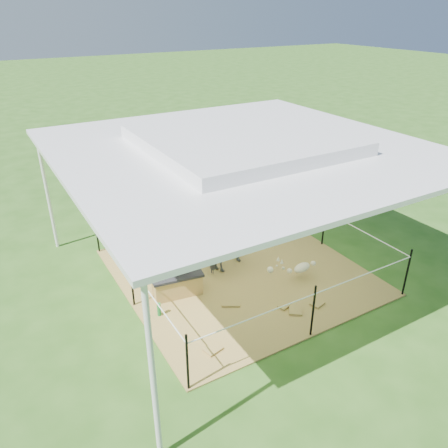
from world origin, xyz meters
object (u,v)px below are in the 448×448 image
foal (302,266)px  distant_person (204,144)px  woman (180,249)px  pony (233,245)px  green_bottle (159,309)px  picnic_table_far (227,127)px  picnic_table_near (160,148)px  trash_barrel (222,147)px  straw_bale (177,284)px

foal → distant_person: size_ratio=0.95×
foal → distant_person: (1.96, 7.86, 0.22)m
woman → pony: 1.41m
green_bottle → picnic_table_far: picnic_table_far is taller
green_bottle → picnic_table_near: picnic_table_near is taller
green_bottle → pony: pony is taller
picnic_table_near → distant_person: distant_person is taller
pony → trash_barrel: pony is taller
pony → foal: 1.45m
pony → straw_bale: bearing=79.4°
green_bottle → pony: 2.13m
straw_bale → woman: size_ratio=0.83×
foal → picnic_table_far: 11.14m
green_bottle → pony: size_ratio=0.21×
green_bottle → foal: bearing=-6.7°
pony → green_bottle: bearing=88.6°
green_bottle → picnic_table_near: bearing=67.1°
green_bottle → pony: (1.96, 0.73, 0.38)m
distant_person → pony: bearing=60.1°
trash_barrel → picnic_table_near: size_ratio=0.45×
pony → picnic_table_near: size_ratio=0.64×
trash_barrel → distant_person: distant_person is taller
picnic_table_near → green_bottle: bearing=-99.3°
picnic_table_near → distant_person: (1.36, -0.77, 0.14)m
woman → trash_barrel: 8.30m
woman → pony: (1.31, 0.28, -0.43)m
woman → green_bottle: woman is taller
straw_bale → green_bottle: bearing=-140.7°
picnic_table_far → green_bottle: bearing=-100.0°
green_bottle → picnic_table_far: 12.28m
woman → picnic_table_near: size_ratio=0.58×
woman → trash_barrel: size_ratio=1.27×
foal → picnic_table_far: (4.35, 10.25, 0.02)m
distant_person → foal: bearing=69.3°
green_bottle → picnic_table_far: (7.26, 9.91, 0.17)m
straw_bale → trash_barrel: (4.91, 6.75, 0.19)m
picnic_table_near → distant_person: size_ratio=1.77×
woman → picnic_table_near: bearing=168.8°
picnic_table_near → straw_bale: bearing=-97.0°
straw_bale → foal: bearing=-18.5°
green_bottle → straw_bale: bearing=39.3°
distant_person → straw_bale: bearing=51.9°
trash_barrel → woman: bearing=-125.5°
woman → trash_barrel: woman is taller
foal → picnic_table_near: bearing=75.4°
pony → foal: pony is taller
trash_barrel → picnic_table_far: size_ratio=0.54×
picnic_table_far → distant_person: bearing=-108.8°
straw_bale → picnic_table_far: picnic_table_far is taller
pony → distant_person: bearing=-45.0°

